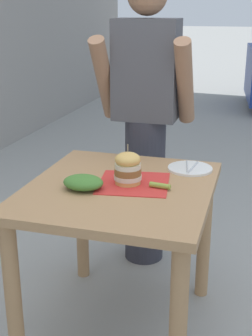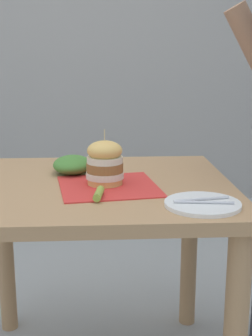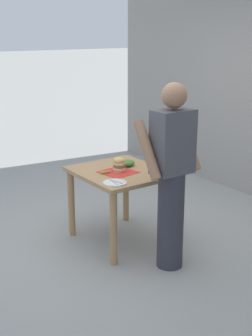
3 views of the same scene
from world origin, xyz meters
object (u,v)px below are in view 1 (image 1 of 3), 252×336
Objects in this scene: pickle_spear at (160,186)px; patio_table at (120,214)px; sandwich at (128,168)px; side_plate_with_forks at (190,168)px; side_salad at (83,182)px; diner_across_table at (145,122)px.

patio_table is at bearing -177.71° from pickle_spear.
pickle_spear is (0.15, -0.02, -0.06)m from sandwich.
side_salad is at bearing -136.32° from side_plate_with_forks.
patio_table is 4.15× the size of side_plate_with_forks.
side_plate_with_forks is at bearing 43.68° from side_salad.
sandwich is 0.69m from diner_across_table.
diner_across_table is (-0.24, 0.70, 0.11)m from pickle_spear.
side_plate_with_forks is 0.54m from diner_across_table.
diner_across_table reaches higher than patio_table.
pickle_spear is 0.53× the size of side_salad.
pickle_spear is 0.34m from side_salad.
side_salad reaches higher than pickle_spear.
patio_table is 0.76m from diner_across_table.
side_salad is (-0.41, -0.39, 0.03)m from side_plate_with_forks.
sandwich is 0.37m from side_plate_with_forks.
sandwich reaches higher than side_plate_with_forks.
side_plate_with_forks is at bearing 73.59° from pickle_spear.
patio_table is at bearing -131.63° from side_plate_with_forks.
side_salad is 0.81m from diner_across_table.
pickle_spear is at bearing -106.41° from side_plate_with_forks.
pickle_spear is at bearing 2.29° from patio_table.
sandwich is 0.83× the size of side_plate_with_forks.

